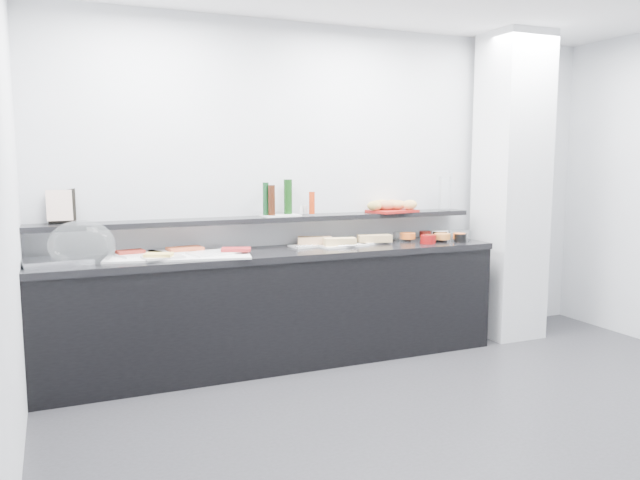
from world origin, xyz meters
name	(u,v)px	position (x,y,z in m)	size (l,w,h in m)	color
ground	(487,433)	(0.00, 0.00, 0.00)	(5.00, 5.00, 0.00)	#2D2D30
back_wall	(343,189)	(0.00, 2.00, 1.35)	(5.00, 0.02, 2.70)	silver
column	(511,188)	(1.50, 1.65, 1.35)	(0.50, 0.50, 2.70)	silver
buffet_cabinet	(278,310)	(-0.70, 1.70, 0.42)	(3.60, 0.60, 0.85)	black
counter_top	(278,254)	(-0.70, 1.70, 0.88)	(3.62, 0.62, 0.05)	black
wall_shelf	(270,219)	(-0.70, 1.88, 1.13)	(3.60, 0.25, 0.04)	black
cloche_base	(57,261)	(-2.28, 1.69, 0.92)	(0.43, 0.29, 0.04)	silver
cloche_dome	(82,245)	(-2.12, 1.67, 1.03)	(0.45, 0.30, 0.34)	silver
linen_runner	(179,256)	(-1.46, 1.70, 0.91)	(1.02, 0.48, 0.01)	silver
platter_meat_a	(140,254)	(-1.73, 1.79, 0.92)	(0.31, 0.20, 0.01)	white
food_meat_a	(130,252)	(-1.79, 1.81, 0.94)	(0.19, 0.12, 0.02)	maroon
platter_salmon	(169,252)	(-1.51, 1.82, 0.92)	(0.30, 0.20, 0.01)	white
food_salmon	(185,249)	(-1.40, 1.80, 0.94)	(0.25, 0.16, 0.02)	#CD4F2A
platter_cheese	(163,257)	(-1.59, 1.58, 0.92)	(0.27, 0.18, 0.01)	silver
food_cheese	(159,255)	(-1.62, 1.58, 0.94)	(0.19, 0.12, 0.02)	#FFD863
platter_meat_b	(214,253)	(-1.22, 1.64, 0.92)	(0.34, 0.23, 0.01)	white
food_meat_b	(236,249)	(-1.06, 1.61, 0.94)	(0.21, 0.14, 0.02)	maroon
sandwich_plate_left	(313,245)	(-0.35, 1.83, 0.91)	(0.39, 0.17, 0.01)	white
sandwich_food_left	(315,240)	(-0.33, 1.84, 0.94)	(0.28, 0.11, 0.06)	#E8AE79
tongs_left	(304,246)	(-0.47, 1.73, 0.92)	(0.01, 0.01, 0.16)	#B9BAC0
sandwich_plate_mid	(343,245)	(-0.13, 1.71, 0.91)	(0.40, 0.17, 0.01)	white
sandwich_food_mid	(340,242)	(-0.18, 1.68, 0.94)	(0.26, 0.10, 0.06)	#E3BC77
tongs_mid	(348,246)	(-0.14, 1.62, 0.92)	(0.01, 0.01, 0.16)	silver
sandwich_plate_right	(373,242)	(0.18, 1.79, 0.91)	(0.34, 0.14, 0.01)	white
sandwich_food_right	(374,238)	(0.18, 1.75, 0.94)	(0.28, 0.11, 0.06)	tan
tongs_right	(386,241)	(0.27, 1.74, 0.92)	(0.01, 0.01, 0.16)	silver
bowl_glass_fruit	(402,237)	(0.49, 1.84, 0.94)	(0.16, 0.16, 0.07)	white
fill_glass_fruit	(407,236)	(0.52, 1.78, 0.95)	(0.14, 0.14, 0.05)	orange
bowl_black_jam	(440,235)	(0.85, 1.79, 0.94)	(0.13, 0.13, 0.07)	black
fill_black_jam	(425,234)	(0.73, 1.84, 0.95)	(0.10, 0.10, 0.05)	#52100B
bowl_glass_cream	(460,234)	(1.05, 1.78, 0.94)	(0.19, 0.19, 0.07)	white
fill_glass_cream	(439,233)	(0.87, 1.82, 0.95)	(0.16, 0.16, 0.05)	silver
bowl_red_jam	(428,239)	(0.60, 1.59, 0.94)	(0.13, 0.13, 0.07)	maroon
fill_red_jam	(431,237)	(0.64, 1.61, 0.95)	(0.10, 0.10, 0.05)	#5E1A0D
bowl_glass_salmon	(460,237)	(0.95, 1.63, 0.94)	(0.15, 0.15, 0.07)	silver
fill_glass_salmon	(442,236)	(0.77, 1.63, 0.95)	(0.14, 0.14, 0.05)	orange
bowl_black_fruit	(460,238)	(0.91, 1.56, 0.94)	(0.10, 0.10, 0.07)	black
fill_black_fruit	(459,236)	(0.91, 1.59, 0.95)	(0.11, 0.11, 0.05)	orange
framed_print	(62,205)	(-2.23, 1.99, 1.28)	(0.19, 0.02, 0.26)	black
print_art	(59,205)	(-2.24, 1.95, 1.28)	(0.17, 0.00, 0.22)	#D7A99B
condiment_tray	(281,215)	(-0.61, 1.89, 1.16)	(0.29, 0.18, 0.01)	white
bottle_green_a	(266,199)	(-0.73, 1.89, 1.29)	(0.05, 0.05, 0.26)	#0F3819
bottle_brown	(272,200)	(-0.70, 1.84, 1.28)	(0.05, 0.05, 0.24)	#341609
bottle_green_b	(288,197)	(-0.53, 1.92, 1.30)	(0.07, 0.07, 0.28)	#0F350E
bottle_hot	(312,203)	(-0.35, 1.84, 1.25)	(0.05, 0.05, 0.18)	red
shaker_salt	(301,210)	(-0.43, 1.88, 1.20)	(0.03, 0.03, 0.07)	silver
shaker_pepper	(305,209)	(-0.39, 1.90, 1.20)	(0.03, 0.03, 0.07)	white
bread_tray	(392,211)	(0.40, 1.86, 1.16)	(0.39, 0.27, 0.02)	maroon
bread_roll_nw	(381,204)	(0.36, 1.98, 1.21)	(0.15, 0.10, 0.08)	tan
bread_roll_n	(378,205)	(0.30, 1.93, 1.21)	(0.13, 0.08, 0.08)	#B78F45
bread_roll_ne	(392,204)	(0.46, 1.96, 1.21)	(0.13, 0.08, 0.08)	#CC824E
bread_roll_sw	(374,206)	(0.22, 1.84, 1.21)	(0.13, 0.08, 0.08)	#B49544
bread_roll_s	(410,205)	(0.54, 1.79, 1.21)	(0.12, 0.08, 0.08)	tan
bread_roll_se	(398,205)	(0.46, 1.86, 1.21)	(0.16, 0.10, 0.08)	#C18449
bread_roll_midw	(387,205)	(0.36, 1.87, 1.21)	(0.14, 0.09, 0.08)	#B47144
bread_roll_mide	(410,205)	(0.58, 1.86, 1.21)	(0.12, 0.08, 0.08)	tan
carafe	(445,193)	(0.93, 1.85, 1.30)	(0.11, 0.11, 0.30)	white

